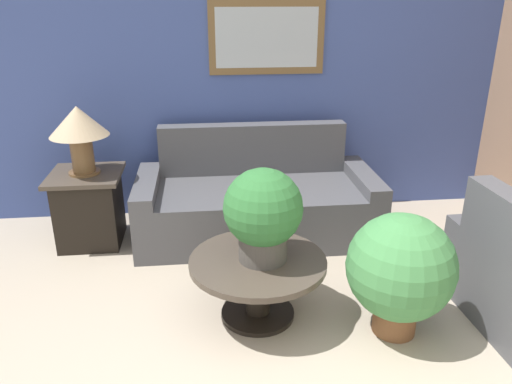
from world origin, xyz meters
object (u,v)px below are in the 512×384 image
object	(u,v)px
couch_main	(257,202)
table_lamp	(79,127)
potted_plant_on_table	(263,212)
coffee_table	(258,275)
potted_plant_floor	(400,269)
side_table	(90,207)

from	to	relation	value
couch_main	table_lamp	size ratio (longest dim) A/B	3.68
table_lamp	potted_plant_on_table	distance (m)	1.80
coffee_table	table_lamp	size ratio (longest dim) A/B	1.59
coffee_table	potted_plant_floor	world-z (taller)	potted_plant_floor
side_table	potted_plant_floor	size ratio (longest dim) A/B	0.78
couch_main	side_table	world-z (taller)	couch_main
side_table	potted_plant_floor	world-z (taller)	potted_plant_floor
side_table	coffee_table	bearing A→B (deg)	-43.19
table_lamp	potted_plant_on_table	xyz separation A→B (m)	(1.32, -1.20, -0.26)
potted_plant_on_table	table_lamp	bearing A→B (deg)	137.61
potted_plant_floor	potted_plant_on_table	bearing A→B (deg)	162.18
coffee_table	side_table	bearing A→B (deg)	136.81
table_lamp	potted_plant_on_table	size ratio (longest dim) A/B	0.92
side_table	table_lamp	bearing A→B (deg)	0.00
side_table	table_lamp	xyz separation A→B (m)	(0.00, 0.00, 0.69)
potted_plant_floor	side_table	bearing A→B (deg)	145.43
side_table	potted_plant_floor	distance (m)	2.58
couch_main	table_lamp	xyz separation A→B (m)	(-1.41, -0.02, 0.71)
table_lamp	potted_plant_on_table	world-z (taller)	table_lamp
couch_main	coffee_table	size ratio (longest dim) A/B	2.32
couch_main	potted_plant_on_table	bearing A→B (deg)	-94.42
side_table	potted_plant_on_table	distance (m)	1.83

